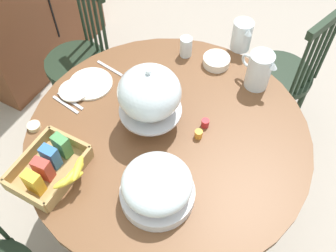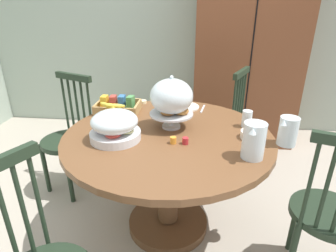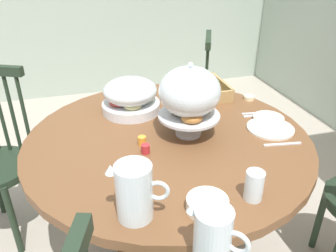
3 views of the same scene
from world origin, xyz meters
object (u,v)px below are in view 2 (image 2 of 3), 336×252
pastry_stand_with_dome (172,98)px  cereal_bowl (252,135)px  windsor_chair_facing_door (222,124)px  windsor_chair_far_side (69,140)px  milk_pitcher (288,132)px  china_plate_small (175,103)px  dining_table (168,160)px  china_plate_large (185,107)px  drinking_glass (247,119)px  fruit_platter_covered (115,126)px  cereal_basket (117,106)px  windsor_chair_by_cabinet (329,217)px  orange_juice_pitcher (254,142)px  wooden_armoire (247,54)px  butter_dish (143,102)px

pastry_stand_with_dome → cereal_bowl: size_ratio=2.46×
pastry_stand_with_dome → cereal_bowl: 0.54m
windsor_chair_facing_door → windsor_chair_far_side: size_ratio=1.00×
milk_pitcher → china_plate_small: 0.91m
dining_table → windsor_chair_far_side: (-0.87, 0.39, -0.09)m
china_plate_large → windsor_chair_far_side: bearing=-174.3°
drinking_glass → windsor_chair_far_side: bearing=170.6°
pastry_stand_with_dome → china_plate_small: pastry_stand_with_dome is taller
fruit_platter_covered → cereal_basket: size_ratio=0.95×
windsor_chair_by_cabinet → orange_juice_pitcher: bearing=169.3°
milk_pitcher → wooden_armoire: bearing=90.5°
dining_table → milk_pitcher: (0.69, -0.07, 0.27)m
china_plate_large → butter_dish: 0.35m
pastry_stand_with_dome → china_plate_large: 0.44m
wooden_armoire → windsor_chair_far_side: bearing=-142.6°
china_plate_large → cereal_bowl: size_ratio=1.57×
windsor_chair_facing_door → wooden_armoire: bearing=69.2°
orange_juice_pitcher → butter_dish: (-0.74, 0.79, -0.08)m
pastry_stand_with_dome → drinking_glass: pastry_stand_with_dome is taller
cereal_basket → butter_dish: 0.27m
wooden_armoire → china_plate_large: (-0.60, -1.08, -0.24)m
china_plate_small → butter_dish: bearing=173.1°
pastry_stand_with_dome → fruit_platter_covered: size_ratio=1.15×
windsor_chair_facing_door → windsor_chair_far_side: bearing=-159.8°
china_plate_small → orange_juice_pitcher: bearing=-58.1°
windsor_chair_facing_door → china_plate_small: (-0.41, -0.34, 0.30)m
windsor_chair_far_side → butter_dish: 0.69m
dining_table → windsor_chair_far_side: 0.95m
wooden_armoire → fruit_platter_covered: size_ratio=6.53×
pastry_stand_with_dome → butter_dish: 0.57m
dining_table → cereal_basket: cereal_basket is taller
cereal_bowl → dining_table: bearing=178.8°
dining_table → milk_pitcher: milk_pitcher is taller
drinking_glass → butter_dish: drinking_glass is taller
windsor_chair_far_side → china_plate_large: (0.94, 0.09, 0.29)m
pastry_stand_with_dome → china_plate_small: size_ratio=2.29×
wooden_armoire → windsor_chair_by_cabinet: size_ratio=2.01×
windsor_chair_far_side → fruit_platter_covered: 0.84m
windsor_chair_far_side → china_plate_small: size_ratio=6.50×
orange_juice_pitcher → milk_pitcher: size_ratio=1.16×
pastry_stand_with_dome → butter_dish: bearing=121.4°
cereal_basket → china_plate_small: (0.41, 0.20, -0.03)m
windsor_chair_by_cabinet → pastry_stand_with_dome: pastry_stand_with_dome is taller
windsor_chair_far_side → china_plate_large: windsor_chair_far_side is taller
china_plate_small → china_plate_large: bearing=-24.6°
windsor_chair_by_cabinet → drinking_glass: windsor_chair_by_cabinet is taller
windsor_chair_far_side → orange_juice_pitcher: 1.53m
orange_juice_pitcher → wooden_armoire: bearing=83.6°
pastry_stand_with_dome → cereal_basket: (-0.42, 0.23, -0.15)m
windsor_chair_facing_door → milk_pitcher: bearing=-73.0°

